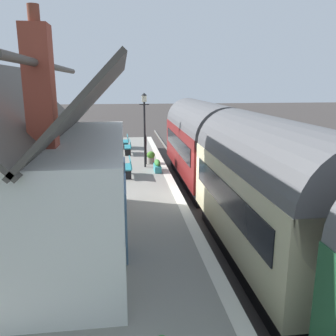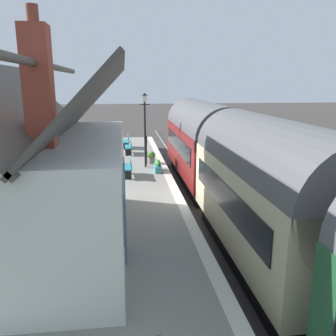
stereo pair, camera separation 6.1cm
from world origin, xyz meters
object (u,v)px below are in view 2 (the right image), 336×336
at_px(planter_under_sign, 89,165).
at_px(planter_edge_near, 158,166).
at_px(bench_by_lamp, 128,166).
at_px(lamp_post_platform, 145,116).
at_px(station_building, 60,187).
at_px(planter_bench_left, 151,157).
at_px(bench_platform_end, 129,146).
at_px(station_sign_board, 146,142).
at_px(bench_mid_platform, 127,141).
at_px(train, 271,192).
at_px(planter_by_door, 85,154).
at_px(planter_edge_far, 69,171).

relative_size(planter_under_sign, planter_edge_near, 0.69).
distance_m(bench_by_lamp, lamp_post_platform, 2.99).
xyz_separation_m(station_building, planter_edge_near, (7.88, -3.35, -1.37)).
xyz_separation_m(planter_bench_left, lamp_post_platform, (-0.81, 0.38, 2.32)).
bearing_deg(bench_platform_end, station_sign_board, -161.29).
height_order(bench_mid_platform, planter_under_sign, bench_mid_platform).
bearing_deg(station_sign_board, planter_edge_near, -167.04).
bearing_deg(planter_under_sign, station_building, -179.26).
xyz_separation_m(bench_by_lamp, bench_mid_platform, (7.58, 0.01, 0.00)).
relative_size(train, planter_by_door, 27.99).
distance_m(planter_bench_left, lamp_post_platform, 2.48).
bearing_deg(train, bench_by_lamp, 28.76).
bearing_deg(planter_by_door, planter_edge_far, 172.14).
bearing_deg(planter_edge_far, bench_platform_end, -28.62).
height_order(planter_bench_left, lamp_post_platform, lamp_post_platform).
bearing_deg(planter_under_sign, bench_platform_end, -26.28).
bearing_deg(planter_by_door, planter_edge_near, -122.14).
height_order(bench_platform_end, planter_under_sign, bench_platform_end).
bearing_deg(station_sign_board, train, -163.57).
relative_size(bench_mid_platform, station_sign_board, 0.90).
bearing_deg(station_building, station_sign_board, -16.42).
height_order(bench_mid_platform, planter_by_door, planter_by_door).
height_order(planter_by_door, lamp_post_platform, lamp_post_platform).
distance_m(bench_platform_end, station_sign_board, 2.93).
xyz_separation_m(planter_by_door, lamp_post_platform, (-1.41, -3.28, 2.18)).
xyz_separation_m(train, planter_edge_far, (7.39, 6.76, -1.00)).
height_order(planter_edge_far, planter_bench_left, planter_bench_left).
distance_m(lamp_post_platform, station_sign_board, 1.78).
distance_m(planter_edge_far, station_sign_board, 4.71).
bearing_deg(station_sign_board, planter_by_door, 82.50).
relative_size(station_building, planter_under_sign, 10.86).
xyz_separation_m(planter_edge_far, planter_by_door, (3.07, -0.42, 0.19)).
distance_m(bench_mid_platform, station_sign_board, 4.98).
distance_m(station_building, bench_by_lamp, 7.43).
relative_size(train, planter_edge_far, 34.60).
xyz_separation_m(planter_edge_far, planter_edge_near, (0.66, -4.26, -0.03)).
bearing_deg(planter_by_door, bench_mid_platform, -28.25).
xyz_separation_m(planter_under_sign, planter_by_door, (2.01, 0.38, 0.15)).
bearing_deg(bench_mid_platform, planter_under_sign, 162.80).
xyz_separation_m(train, planter_by_door, (10.45, 6.34, -0.81)).
bearing_deg(bench_by_lamp, planter_under_sign, 58.85).
bearing_deg(bench_by_lamp, station_sign_board, -20.34).
height_order(planter_under_sign, planter_by_door, planter_by_door).
bearing_deg(planter_edge_near, lamp_post_platform, 28.85).
bearing_deg(train, station_sign_board, 16.43).
relative_size(station_building, planter_edge_far, 9.96).
bearing_deg(lamp_post_platform, planter_by_door, 66.80).
relative_size(station_building, station_sign_board, 4.96).
relative_size(station_building, bench_mid_platform, 5.53).
bearing_deg(bench_mid_platform, planter_bench_left, -165.25).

